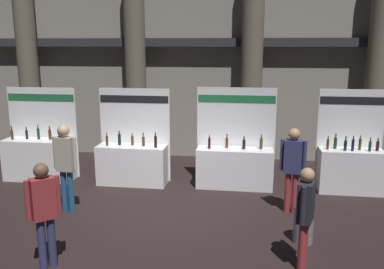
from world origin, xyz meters
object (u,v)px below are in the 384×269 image
at_px(exhibitor_booth_0, 40,156).
at_px(exhibitor_booth_1, 133,160).
at_px(visitor_1, 65,161).
at_px(trash_bin, 303,225).
at_px(exhibitor_booth_2, 235,163).
at_px(visitor_0, 305,211).
at_px(exhibitor_booth_3, 350,166).
at_px(visitor_5, 44,208).
at_px(visitor_2, 293,163).

height_order(exhibitor_booth_0, exhibitor_booth_1, exhibitor_booth_1).
bearing_deg(visitor_1, trash_bin, -4.97).
relative_size(exhibitor_booth_2, visitor_0, 1.47).
xyz_separation_m(exhibitor_booth_3, visitor_1, (-6.04, -2.07, 0.48)).
xyz_separation_m(exhibitor_booth_1, trash_bin, (3.82, -2.62, -0.27)).
bearing_deg(exhibitor_booth_1, visitor_5, -92.83).
bearing_deg(trash_bin, exhibitor_booth_1, 145.58).
height_order(visitor_1, visitor_5, visitor_1).
distance_m(exhibitor_booth_0, exhibitor_booth_2, 4.96).
distance_m(exhibitor_booth_0, visitor_1, 2.53).
distance_m(exhibitor_booth_2, visitor_5, 4.96).
xyz_separation_m(exhibitor_booth_1, visitor_5, (-0.20, -4.02, 0.40)).
height_order(exhibitor_booth_2, exhibitor_booth_3, exhibitor_booth_2).
bearing_deg(visitor_5, trash_bin, 157.54).
distance_m(visitor_1, visitor_2, 4.60).
bearing_deg(visitor_2, visitor_5, -134.93).
bearing_deg(visitor_1, exhibitor_booth_1, 69.99).
bearing_deg(visitor_0, visitor_1, 88.56).
distance_m(exhibitor_booth_2, visitor_0, 3.81).
distance_m(exhibitor_booth_1, visitor_0, 5.10).
bearing_deg(exhibitor_booth_2, visitor_5, -123.28).
bearing_deg(visitor_2, visitor_0, -80.03).
xyz_separation_m(exhibitor_booth_1, visitor_1, (-0.84, -1.90, 0.50)).
height_order(exhibitor_booth_1, trash_bin, exhibitor_booth_1).
bearing_deg(exhibitor_booth_2, exhibitor_booth_3, 1.11).
height_order(exhibitor_booth_1, visitor_2, exhibitor_booth_1).
bearing_deg(exhibitor_booth_1, exhibitor_booth_0, -179.62).
height_order(exhibitor_booth_3, visitor_5, exhibitor_booth_3).
bearing_deg(visitor_5, exhibitor_booth_0, -102.41).
xyz_separation_m(visitor_0, visitor_5, (-3.91, -0.53, 0.04)).
height_order(exhibitor_booth_1, visitor_5, exhibitor_booth_1).
height_order(exhibitor_booth_0, visitor_5, exhibitor_booth_0).
relative_size(exhibitor_booth_1, visitor_0, 1.45).
distance_m(exhibitor_booth_0, visitor_5, 4.61).
xyz_separation_m(visitor_0, visitor_2, (0.02, 2.18, 0.10)).
height_order(exhibitor_booth_2, visitor_5, exhibitor_booth_2).
xyz_separation_m(exhibitor_booth_1, visitor_0, (3.71, -3.49, 0.36)).
bearing_deg(visitor_5, visitor_2, 172.88).
bearing_deg(exhibitor_booth_3, visitor_2, -134.87).
distance_m(exhibitor_booth_1, exhibitor_booth_2, 2.52).
height_order(exhibitor_booth_2, visitor_0, exhibitor_booth_2).
bearing_deg(visitor_5, visitor_1, -114.90).
relative_size(exhibitor_booth_0, exhibitor_booth_3, 0.98).
bearing_deg(visitor_0, visitor_2, 17.27).
height_order(trash_bin, visitor_0, visitor_0).
relative_size(exhibitor_booth_1, visitor_2, 1.32).
relative_size(exhibitor_booth_3, visitor_2, 1.34).
bearing_deg(exhibitor_booth_0, visitor_0, -29.45).
distance_m(exhibitor_booth_1, visitor_1, 2.14).
distance_m(exhibitor_booth_0, visitor_0, 7.07).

